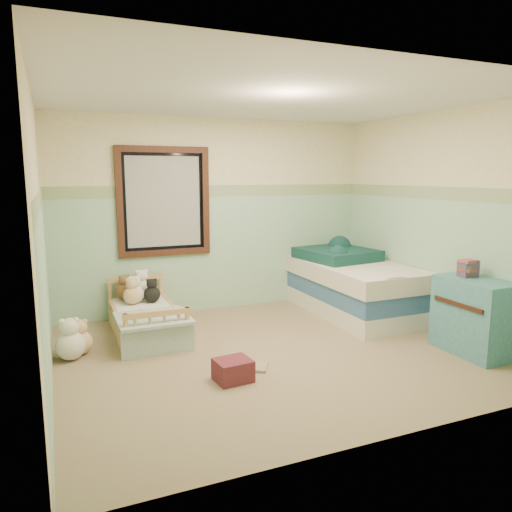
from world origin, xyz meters
name	(u,v)px	position (x,y,z in m)	size (l,w,h in m)	color
floor	(274,353)	(0.00, 0.00, -0.01)	(4.20, 3.60, 0.02)	#896F50
ceiling	(276,96)	(0.00, 0.00, 2.51)	(4.20, 3.60, 0.02)	silver
wall_back	(217,216)	(0.00, 1.80, 1.25)	(4.20, 0.04, 2.50)	beige
wall_front	(394,259)	(0.00, -1.80, 1.25)	(4.20, 0.04, 2.50)	beige
wall_left	(40,241)	(-2.10, 0.00, 1.25)	(0.04, 3.60, 2.50)	beige
wall_right	(441,222)	(2.10, 0.00, 1.25)	(0.04, 3.60, 2.50)	beige
wainscot_mint	(218,253)	(0.00, 1.79, 0.75)	(4.20, 0.01, 1.50)	#8EC39D
border_strip	(217,191)	(0.00, 1.79, 1.57)	(4.20, 0.01, 0.15)	#547952
window_frame	(164,202)	(-0.70, 1.76, 1.45)	(1.16, 0.06, 1.36)	black
window_blinds	(164,202)	(-0.70, 1.77, 1.45)	(0.92, 0.01, 1.12)	#AFAFAB
toddler_bed_frame	(146,327)	(-1.10, 1.05, 0.09)	(0.68, 1.35, 0.17)	tan
toddler_mattress	(146,315)	(-1.10, 1.05, 0.23)	(0.62, 1.29, 0.12)	white
patchwork_quilt	(153,318)	(-1.10, 0.63, 0.31)	(0.73, 0.68, 0.03)	#69A1CC
plush_bed_brown	(125,292)	(-1.25, 1.55, 0.40)	(0.21, 0.21, 0.21)	brown
plush_bed_white	(142,289)	(-1.05, 1.55, 0.42)	(0.24, 0.24, 0.24)	white
plush_bed_tan	(132,295)	(-1.20, 1.33, 0.40)	(0.21, 0.21, 0.21)	#DFB783
plush_bed_dark	(152,294)	(-0.97, 1.33, 0.39)	(0.19, 0.19, 0.19)	black
plush_floor_cream	(71,346)	(-1.91, 0.58, 0.14)	(0.28, 0.28, 0.28)	#F0E7CE
plush_floor_tan	(80,343)	(-1.82, 0.70, 0.12)	(0.24, 0.24, 0.24)	#DFB783
twin_bed_frame	(351,304)	(1.55, 0.92, 0.11)	(1.01, 2.03, 0.22)	white
twin_boxspring	(352,287)	(1.55, 0.92, 0.33)	(1.01, 2.03, 0.22)	navy
twin_mattress	(352,271)	(1.55, 0.92, 0.55)	(1.05, 2.07, 0.22)	beige
teal_blanket	(337,254)	(1.50, 1.22, 0.73)	(0.86, 0.91, 0.14)	#103431
dresser	(475,316)	(1.85, -0.80, 0.38)	(0.47, 0.76, 0.76)	#366974
book_stack	(468,269)	(1.85, -0.67, 0.84)	(0.17, 0.13, 0.17)	brown
red_pillow	(233,370)	(-0.63, -0.49, 0.10)	(0.30, 0.27, 0.19)	#9F293E
floor_book	(252,367)	(-0.37, -0.30, 0.01)	(0.29, 0.22, 0.03)	gold
extra_plush_0	(135,294)	(-1.16, 1.38, 0.40)	(0.21, 0.21, 0.21)	#DFB783
extra_plush_1	(135,294)	(-1.16, 1.38, 0.40)	(0.22, 0.22, 0.22)	#F0E7CE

